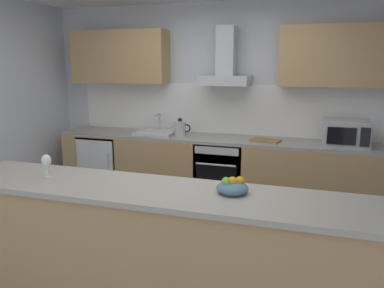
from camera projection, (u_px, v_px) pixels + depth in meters
name	position (u px, v px, depth m)	size (l,w,h in m)	color
ground	(173.00, 266.00, 3.48)	(5.81, 4.87, 0.02)	slate
wall_back	(223.00, 103.00, 5.06)	(5.81, 0.12, 2.60)	silver
backsplash_tile	(222.00, 109.00, 5.01)	(4.09, 0.02, 0.66)	white
counter_back	(216.00, 171.00, 4.89)	(4.23, 0.60, 0.90)	tan
counter_island	(154.00, 250.00, 2.77)	(3.19, 0.64, 0.96)	tan
upper_cabinets	(220.00, 57.00, 4.72)	(4.17, 0.32, 0.70)	tan
oven	(221.00, 172.00, 4.84)	(0.60, 0.62, 0.80)	slate
refrigerator	(106.00, 164.00, 5.33)	(0.58, 0.60, 0.85)	white
microwave	(346.00, 133.00, 4.26)	(0.50, 0.38, 0.30)	#B7BABC
sink	(156.00, 132.00, 5.01)	(0.50, 0.40, 0.26)	silver
kettle	(180.00, 128.00, 4.85)	(0.29, 0.15, 0.24)	#B7BABC
range_hood	(225.00, 67.00, 4.67)	(0.62, 0.45, 0.72)	#B7BABC
wine_glass	(46.00, 161.00, 2.92)	(0.08, 0.08, 0.18)	silver
fruit_bowl	(232.00, 187.00, 2.57)	(0.22, 0.22, 0.13)	slate
chopping_board	(265.00, 140.00, 4.56)	(0.34, 0.22, 0.02)	#9E7247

